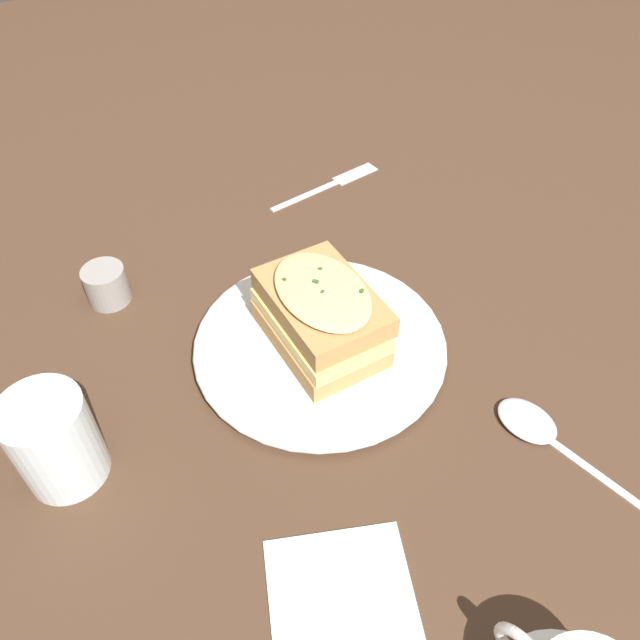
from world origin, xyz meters
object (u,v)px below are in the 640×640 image
object	(u,v)px
spoon	(535,427)
napkin	(345,617)
water_glass	(55,441)
fork	(337,182)
sandwich	(321,315)
condiment_pot	(106,285)
dinner_plate	(320,345)

from	to	relation	value
spoon	napkin	xyz separation A→B (m)	(-0.09, 0.24, -0.00)
water_glass	fork	size ratio (longest dim) A/B	0.54
sandwich	condiment_pot	bearing A→B (deg)	50.53
fork	napkin	bearing A→B (deg)	-37.36
fork	water_glass	bearing A→B (deg)	-65.67
dinner_plate	condiment_pot	size ratio (longest dim) A/B	5.59
sandwich	water_glass	size ratio (longest dim) A/B	1.60
fork	napkin	size ratio (longest dim) A/B	1.27
dinner_plate	water_glass	size ratio (longest dim) A/B	2.80
sandwich	spoon	distance (m)	0.24
sandwich	fork	xyz separation A→B (m)	(0.29, -0.14, -0.05)
sandwich	spoon	bearing A→B (deg)	-138.39
dinner_plate	fork	distance (m)	0.32
dinner_plate	fork	size ratio (longest dim) A/B	1.51
dinner_plate	napkin	xyz separation A→B (m)	(-0.26, 0.08, -0.01)
fork	spoon	world-z (taller)	spoon
sandwich	water_glass	world-z (taller)	water_glass
dinner_plate	spoon	world-z (taller)	dinner_plate
sandwich	fork	size ratio (longest dim) A/B	0.86
water_glass	spoon	distance (m)	0.45
condiment_pot	fork	bearing A→B (deg)	-70.32
water_glass	spoon	world-z (taller)	water_glass
water_glass	condiment_pot	distance (m)	0.23
sandwich	spoon	size ratio (longest dim) A/B	0.88
sandwich	napkin	size ratio (longest dim) A/B	1.10
fork	condiment_pot	distance (m)	0.36
napkin	condiment_pot	xyz separation A→B (m)	(0.43, 0.11, 0.02)
dinner_plate	fork	xyz separation A→B (m)	(0.29, -0.14, -0.01)
dinner_plate	sandwich	world-z (taller)	sandwich
water_glass	sandwich	bearing A→B (deg)	-79.38
dinner_plate	spoon	distance (m)	0.23
dinner_plate	napkin	size ratio (longest dim) A/B	1.92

